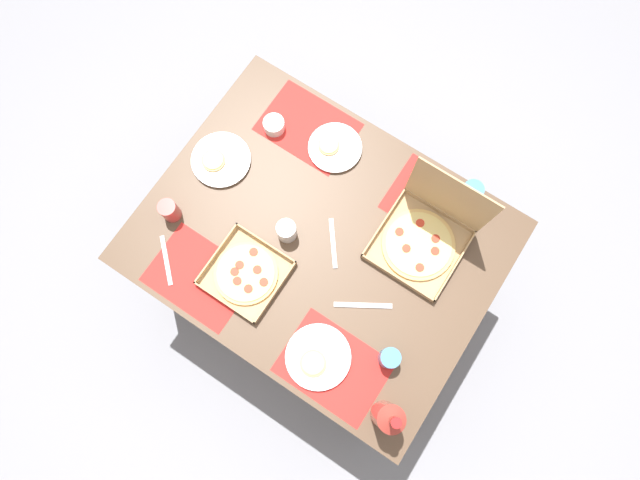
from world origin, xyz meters
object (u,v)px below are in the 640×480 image
plate_near_left (220,160)px  cup_clear_left (170,211)px  cup_red (470,194)px  condiment_bowl (274,125)px  cup_clear_right (389,358)px  pizza_box_edge_far (425,234)px  plate_far_right (318,358)px  soda_bottle (388,417)px  plate_near_right (334,148)px  cup_dark (287,231)px  pizza_box_corner_left (246,273)px

plate_near_left → cup_clear_left: (-0.02, -0.27, 0.04)m
cup_red → condiment_bowl: (-0.77, -0.16, -0.03)m
cup_clear_right → condiment_bowl: bearing=148.5°
pizza_box_edge_far → plate_far_right: size_ratio=1.49×
plate_near_left → cup_red: cup_red is taller
condiment_bowl → soda_bottle: bearing=-36.4°
pizza_box_edge_far → plate_near_right: pizza_box_edge_far is taller
pizza_box_edge_far → cup_dark: bearing=-148.4°
soda_bottle → condiment_bowl: size_ratio=3.94×
cup_red → condiment_bowl: size_ratio=1.27×
pizza_box_edge_far → cup_clear_right: bearing=-74.8°
plate_near_right → cup_clear_left: size_ratio=2.24×
cup_dark → cup_clear_right: size_ratio=0.97×
plate_near_left → cup_red: size_ratio=2.19×
pizza_box_edge_far → plate_far_right: 0.58m
pizza_box_corner_left → soda_bottle: (0.67, -0.14, 0.12)m
pizza_box_corner_left → condiment_bowl: 0.59m
plate_far_right → plate_near_left: bearing=150.1°
plate_far_right → soda_bottle: 0.32m
pizza_box_corner_left → pizza_box_edge_far: pizza_box_edge_far is taller
pizza_box_corner_left → cup_clear_left: size_ratio=2.86×
plate_far_right → plate_near_right: bearing=118.7°
pizza_box_corner_left → soda_bottle: 0.70m
plate_near_right → condiment_bowl: bearing=-167.2°
soda_bottle → cup_dark: (-0.63, 0.35, -0.09)m
condiment_bowl → plate_near_left: bearing=-112.7°
plate_near_right → cup_clear_right: bearing=-43.8°
cup_clear_left → plate_near_left: bearing=85.1°
pizza_box_corner_left → cup_clear_left: cup_clear_left is taller
pizza_box_corner_left → cup_clear_right: size_ratio=2.97×
cup_red → cup_clear_right: cup_red is taller
condiment_bowl → cup_red: bearing=11.7°
pizza_box_corner_left → soda_bottle: soda_bottle is taller
plate_far_right → plate_near_left: (-0.72, 0.41, 0.00)m
pizza_box_corner_left → plate_near_right: bearing=90.0°
pizza_box_corner_left → pizza_box_edge_far: size_ratio=0.77×
pizza_box_corner_left → plate_near_left: (-0.34, 0.31, -0.00)m
plate_near_left → plate_far_right: bearing=-29.9°
pizza_box_corner_left → plate_near_left: 0.46m
plate_near_left → cup_clear_right: bearing=-16.8°
pizza_box_edge_far → plate_far_right: bearing=-98.6°
plate_far_right → condiment_bowl: 0.90m
soda_bottle → cup_clear_right: size_ratio=3.60×
soda_bottle → cup_clear_right: (-0.08, 0.17, -0.09)m
plate_far_right → cup_clear_left: size_ratio=2.49×
plate_far_right → cup_red: (0.15, 0.80, 0.04)m
cup_clear_left → cup_dark: (0.40, 0.17, -0.00)m
pizza_box_edge_far → cup_clear_left: pizza_box_edge_far is taller
pizza_box_edge_far → cup_clear_right: pizza_box_edge_far is taller
soda_bottle → cup_dark: 0.73m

